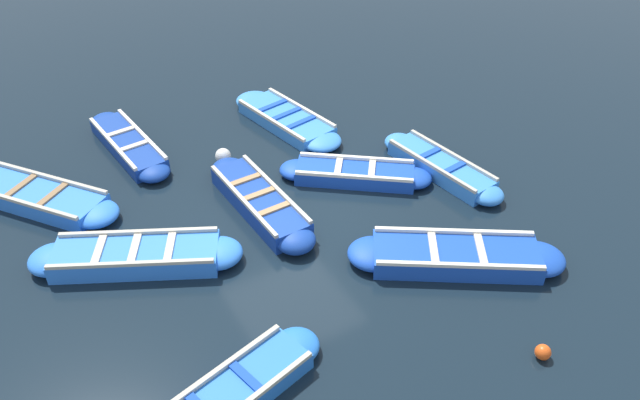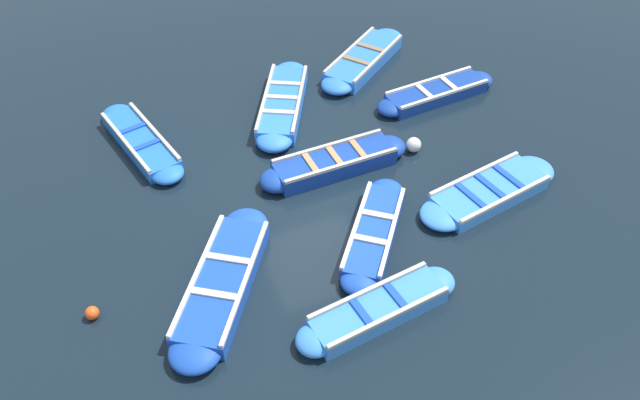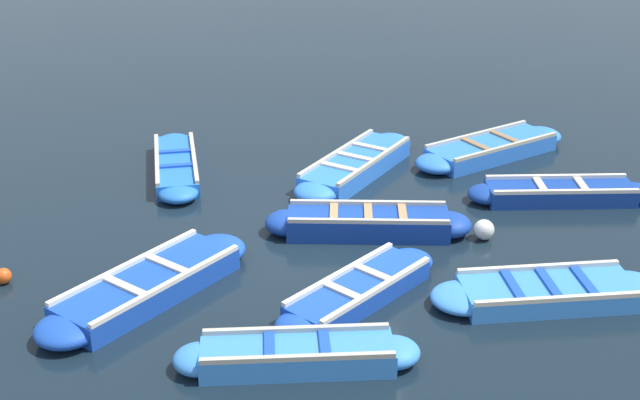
% 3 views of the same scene
% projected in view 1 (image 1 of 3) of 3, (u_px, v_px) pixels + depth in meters
% --- Properties ---
extents(ground_plane, '(120.00, 120.00, 0.00)m').
position_uv_depth(ground_plane, '(290.00, 219.00, 12.55)').
color(ground_plane, black).
extents(boat_centre, '(3.09, 2.60, 0.37)m').
position_uv_depth(boat_centre, '(355.00, 174.00, 13.56)').
color(boat_centre, '#1947B7').
rests_on(boat_centre, ground).
extents(boat_alongside, '(3.61, 1.62, 0.37)m').
position_uv_depth(boat_alongside, '(226.00, 399.00, 9.01)').
color(boat_alongside, blue).
rests_on(boat_alongside, ground).
extents(boat_near_quay, '(1.63, 3.72, 0.36)m').
position_uv_depth(boat_near_quay, '(286.00, 120.00, 15.44)').
color(boat_near_quay, '#3884E0').
rests_on(boat_near_quay, ground).
extents(boat_drifting, '(0.98, 3.62, 0.46)m').
position_uv_depth(boat_drifting, '(260.00, 202.00, 12.68)').
color(boat_drifting, navy).
rests_on(boat_drifting, ground).
extents(boat_mid_row, '(1.16, 3.37, 0.40)m').
position_uv_depth(boat_mid_row, '(441.00, 167.00, 13.75)').
color(boat_mid_row, '#3884E0').
rests_on(boat_mid_row, ground).
extents(boat_bow_out, '(3.86, 2.53, 0.43)m').
position_uv_depth(boat_bow_out, '(136.00, 256.00, 11.40)').
color(boat_bow_out, blue).
rests_on(boat_bow_out, ground).
extents(boat_outer_right, '(3.05, 3.58, 0.40)m').
position_uv_depth(boat_outer_right, '(39.00, 197.00, 12.86)').
color(boat_outer_right, blue).
rests_on(boat_outer_right, ground).
extents(boat_far_corner, '(3.84, 2.94, 0.42)m').
position_uv_depth(boat_far_corner, '(456.00, 256.00, 11.41)').
color(boat_far_corner, '#1947B7').
rests_on(boat_far_corner, ground).
extents(boat_tucked, '(1.10, 3.55, 0.38)m').
position_uv_depth(boat_tucked, '(128.00, 145.00, 14.48)').
color(boat_tucked, navy).
rests_on(boat_tucked, ground).
extents(buoy_orange_near, '(0.36, 0.36, 0.36)m').
position_uv_depth(buoy_orange_near, '(223.00, 156.00, 14.08)').
color(buoy_orange_near, silver).
rests_on(buoy_orange_near, ground).
extents(buoy_yellow_far, '(0.25, 0.25, 0.25)m').
position_uv_depth(buoy_yellow_far, '(543.00, 352.00, 9.72)').
color(buoy_yellow_far, '#E05119').
rests_on(buoy_yellow_far, ground).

